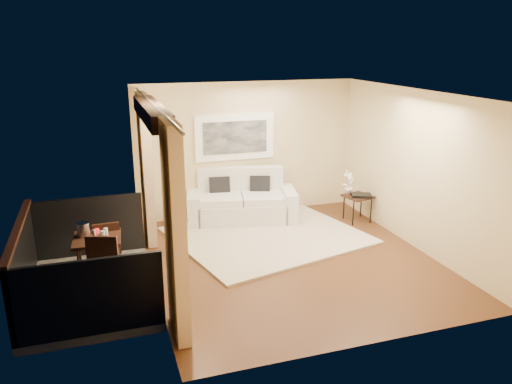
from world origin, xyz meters
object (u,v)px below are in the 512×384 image
orchid (349,183)px  bistro_table (97,243)px  sofa (242,203)px  balcony_chair_far (107,245)px  side_table (358,198)px  balcony_chair_near (101,268)px  ice_bucket (83,229)px

orchid → bistro_table: 4.99m
sofa → bistro_table: (-2.76, -2.09, 0.33)m
orchid → balcony_chair_far: orchid is taller
side_table → sofa: bearing=160.4°
orchid → bistro_table: size_ratio=0.64×
bistro_table → balcony_chair_far: size_ratio=0.86×
balcony_chair_near → ice_bucket: bearing=124.5°
sofa → orchid: bearing=-5.9°
orchid → sofa: bearing=162.1°
sofa → balcony_chair_far: sofa is taller
balcony_chair_far → side_table: bearing=-170.9°
orchid → bistro_table: bearing=-163.3°
balcony_chair_far → ice_bucket: size_ratio=4.47×
balcony_chair_far → ice_bucket: bearing=27.4°
balcony_chair_far → balcony_chair_near: size_ratio=0.91×
ice_bucket → bistro_table: bearing=-33.2°
bistro_table → balcony_chair_far: bearing=66.2°
sofa → orchid: 2.16m
balcony_chair_near → side_table: bearing=39.9°
orchid → balcony_chair_far: (-4.65, -1.14, -0.26)m
sofa → side_table: sofa is taller
bistro_table → balcony_chair_far: balcony_chair_far is taller
side_table → ice_bucket: ice_bucket is taller
sofa → bistro_table: bearing=-130.9°
bistro_table → balcony_chair_near: 0.62m
ice_bucket → balcony_chair_near: bearing=-74.1°
side_table → bistro_table: size_ratio=0.76×
orchid → balcony_chair_near: size_ratio=0.51×
side_table → orchid: (-0.16, 0.12, 0.31)m
balcony_chair_far → ice_bucket: 0.50m
sofa → ice_bucket: 3.57m
balcony_chair_near → orchid: bearing=41.8°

